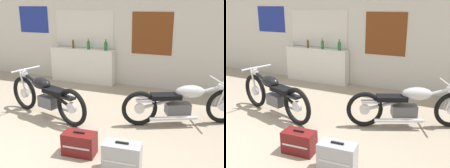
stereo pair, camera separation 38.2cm
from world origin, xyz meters
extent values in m
plane|color=gray|center=(0.00, 0.00, 0.00)|extent=(24.00, 24.00, 0.00)
cube|color=beige|center=(0.00, 3.76, 1.40)|extent=(10.00, 0.06, 2.80)
cube|color=silver|center=(-0.79, 3.73, 1.43)|extent=(1.63, 0.01, 0.91)
cube|color=beige|center=(-0.79, 3.72, 1.43)|extent=(1.69, 0.01, 0.97)
cube|color=brown|center=(1.05, 3.73, 1.37)|extent=(1.01, 0.01, 1.03)
cube|color=navy|center=(-2.38, 3.73, 1.64)|extent=(0.95, 0.01, 0.72)
cube|color=silver|center=(-0.79, 3.58, 0.46)|extent=(1.81, 0.28, 0.93)
cylinder|color=#B7B2A8|center=(-1.54, 3.57, 0.98)|extent=(0.09, 0.09, 0.12)
cone|color=#B7B2A8|center=(-1.54, 3.57, 1.06)|extent=(0.07, 0.07, 0.03)
cylinder|color=silver|center=(-1.54, 3.57, 1.08)|extent=(0.03, 0.03, 0.01)
cylinder|color=#5B3814|center=(-1.04, 3.55, 1.02)|extent=(0.06, 0.06, 0.19)
cone|color=#5B3814|center=(-1.04, 3.55, 1.14)|extent=(0.05, 0.05, 0.05)
cylinder|color=silver|center=(-1.04, 3.55, 1.18)|extent=(0.02, 0.02, 0.02)
cylinder|color=#23662D|center=(-0.59, 3.55, 1.03)|extent=(0.08, 0.08, 0.20)
cone|color=#23662D|center=(-0.59, 3.55, 1.15)|extent=(0.07, 0.07, 0.06)
cylinder|color=red|center=(-0.59, 3.55, 1.19)|extent=(0.03, 0.03, 0.02)
cylinder|color=#23662D|center=(-0.09, 3.54, 1.02)|extent=(0.09, 0.09, 0.20)
cone|color=#23662D|center=(-0.09, 3.54, 1.15)|extent=(0.07, 0.07, 0.06)
cylinder|color=black|center=(-0.09, 3.54, 1.19)|extent=(0.03, 0.03, 0.02)
torus|color=black|center=(1.37, 1.49, 0.32)|extent=(0.61, 0.34, 0.63)
cylinder|color=silver|center=(1.37, 1.49, 0.32)|extent=(0.18, 0.12, 0.18)
cube|color=#4C4C51|center=(1.99, 1.77, 0.30)|extent=(0.48, 0.38, 0.19)
cylinder|color=#B2B2B7|center=(1.99, 1.77, 0.49)|extent=(1.27, 0.63, 0.41)
ellipsoid|color=#B2B2B7|center=(2.17, 1.85, 0.61)|extent=(0.57, 0.43, 0.22)
cube|color=black|center=(1.78, 1.68, 0.53)|extent=(0.57, 0.43, 0.08)
cube|color=#B2B2B7|center=(1.46, 1.52, 0.47)|extent=(0.33, 0.25, 0.04)
cylinder|color=silver|center=(2.65, 2.14, 0.55)|extent=(0.18, 0.11, 0.46)
cylinder|color=silver|center=(2.61, 2.06, 0.79)|extent=(0.30, 0.59, 0.03)
sphere|color=silver|center=(2.66, 2.08, 0.69)|extent=(0.13, 0.13, 0.13)
cylinder|color=silver|center=(1.95, 1.60, 0.17)|extent=(0.78, 0.41, 0.06)
torus|color=black|center=(-0.99, 1.39, 0.34)|extent=(0.68, 0.26, 0.69)
cylinder|color=silver|center=(-0.99, 1.39, 0.34)|extent=(0.20, 0.11, 0.19)
torus|color=black|center=(0.28, 1.04, 0.34)|extent=(0.68, 0.26, 0.69)
cylinder|color=silver|center=(0.28, 1.04, 0.34)|extent=(0.20, 0.11, 0.19)
cube|color=#4C4C51|center=(-0.29, 1.20, 0.33)|extent=(0.42, 0.31, 0.21)
cylinder|color=black|center=(-0.29, 1.20, 0.54)|extent=(1.18, 0.38, 0.44)
ellipsoid|color=black|center=(-0.46, 1.24, 0.65)|extent=(0.50, 0.35, 0.22)
cube|color=black|center=(-0.10, 1.14, 0.57)|extent=(0.50, 0.35, 0.08)
cube|color=black|center=(0.20, 1.06, 0.51)|extent=(0.29, 0.21, 0.04)
cylinder|color=silver|center=(-0.95, 1.31, 0.60)|extent=(0.17, 0.08, 0.51)
cylinder|color=silver|center=(-0.92, 1.43, 0.60)|extent=(0.17, 0.08, 0.51)
cylinder|color=silver|center=(-0.87, 1.35, 0.86)|extent=(0.20, 0.63, 0.03)
sphere|color=silver|center=(-0.93, 1.37, 0.76)|extent=(0.13, 0.13, 0.13)
cylinder|color=silver|center=(-0.17, 1.31, 0.19)|extent=(0.72, 0.26, 0.06)
cube|color=maroon|center=(0.82, 0.28, 0.16)|extent=(0.49, 0.29, 0.33)
cube|color=silver|center=(0.83, 0.15, 0.16)|extent=(0.40, 0.04, 0.02)
cube|color=black|center=(0.82, 0.28, 0.34)|extent=(0.16, 0.04, 0.02)
cube|color=#9E9EA3|center=(1.52, 0.10, 0.20)|extent=(0.50, 0.27, 0.40)
cube|color=silver|center=(1.53, -0.02, 0.20)|extent=(0.41, 0.04, 0.02)
cube|color=black|center=(1.52, 0.10, 0.41)|extent=(0.17, 0.04, 0.02)
camera|label=1|loc=(2.43, -2.65, 2.05)|focal=42.00mm
camera|label=2|loc=(2.78, -2.50, 2.05)|focal=42.00mm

